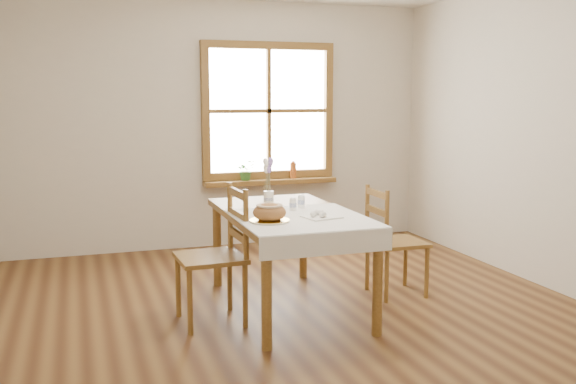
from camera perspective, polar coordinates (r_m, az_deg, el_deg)
name	(u,v)px	position (r m, az deg, el deg)	size (l,w,h in m)	color
ground	(301,320)	(4.75, 1.17, -11.32)	(5.00, 5.00, 0.00)	brown
room_walls	(302,82)	(4.47, 1.23, 9.73)	(4.60, 5.10, 2.65)	beige
window	(268,111)	(6.97, -1.75, 7.22)	(1.46, 0.08, 1.46)	olive
window_sill	(271,181)	(6.96, -1.56, 0.94)	(1.46, 0.20, 0.05)	olive
dining_table	(288,223)	(4.84, 0.00, -2.75)	(0.90, 1.60, 0.75)	olive
table_linen	(302,218)	(4.54, 1.21, -2.35)	(0.91, 0.99, 0.01)	white
chair_left	(210,255)	(4.61, -6.93, -5.62)	(0.46, 0.48, 0.98)	olive
chair_right	(397,241)	(5.31, 9.67, -4.28)	(0.42, 0.44, 0.89)	olive
bread_plate	(270,221)	(4.39, -1.65, -2.58)	(0.27, 0.27, 0.01)	white
bread_loaf	(269,211)	(4.38, -1.66, -1.68)	(0.23, 0.23, 0.13)	olive
egg_napkin	(322,217)	(4.55, 3.02, -2.22)	(0.24, 0.20, 0.01)	white
eggs	(322,213)	(4.54, 3.02, -1.90)	(0.19, 0.17, 0.04)	white
salt_shaker	(301,201)	(4.93, 1.19, -0.80)	(0.06, 0.06, 0.11)	white
pepper_shaker	(293,204)	(4.81, 0.44, -1.06)	(0.05, 0.05, 0.10)	white
flower_vase	(269,198)	(5.20, -1.74, -0.50)	(0.08, 0.08, 0.09)	white
lavender_bouquet	(268,176)	(5.18, -1.75, 1.47)	(0.14, 0.14, 0.27)	#7B5FA9
potted_plant	(246,172)	(6.88, -3.77, 1.74)	(0.19, 0.22, 0.17)	#32692A
amber_bottle	(293,170)	(7.03, 0.46, 2.01)	(0.07, 0.07, 0.19)	#B35821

